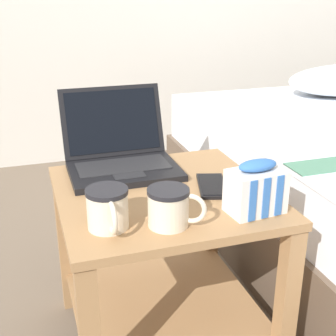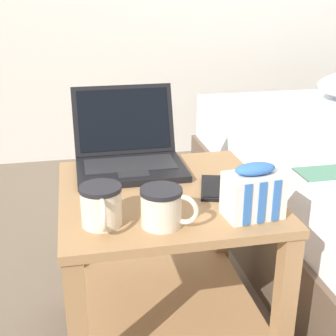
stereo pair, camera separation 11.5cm
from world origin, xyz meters
The scene contains 6 objects.
bedside_table centered at (0.00, 0.00, 0.31)m, with size 0.54×0.54×0.48m.
laptop centered at (-0.07, 0.19, 0.52)m, with size 0.30×0.29×0.22m.
mug_front_left centered at (-0.04, -0.18, 0.52)m, with size 0.12×0.10×0.09m.
mug_front_right centered at (-0.17, -0.15, 0.53)m, with size 0.09×0.13×0.09m.
snack_bag centered at (0.17, -0.18, 0.53)m, with size 0.14×0.10×0.13m.
cell_phone centered at (0.13, -0.02, 0.48)m, with size 0.11×0.17×0.01m.
Camera 2 is at (-0.22, -1.09, 0.98)m, focal length 50.00 mm.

